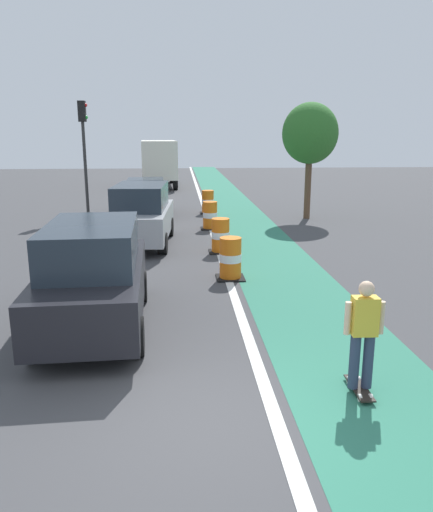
% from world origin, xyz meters
% --- Properties ---
extents(ground_plane, '(100.00, 100.00, 0.00)m').
position_xyz_m(ground_plane, '(0.00, 0.00, 0.00)').
color(ground_plane, '#424244').
extents(bike_lane_strip, '(2.50, 80.00, 0.01)m').
position_xyz_m(bike_lane_strip, '(2.40, 12.00, 0.00)').
color(bike_lane_strip, '#2D755B').
rests_on(bike_lane_strip, ground).
extents(lane_divider_stripe, '(0.20, 80.00, 0.01)m').
position_xyz_m(lane_divider_stripe, '(0.90, 12.00, 0.01)').
color(lane_divider_stripe, silver).
rests_on(lane_divider_stripe, ground).
extents(skateboarder_on_lane, '(0.57, 0.80, 1.69)m').
position_xyz_m(skateboarder_on_lane, '(2.25, 0.63, 0.91)').
color(skateboarder_on_lane, black).
rests_on(skateboarder_on_lane, ground).
extents(parked_suv_nearest, '(2.08, 4.68, 2.04)m').
position_xyz_m(parked_suv_nearest, '(-1.99, 3.50, 1.04)').
color(parked_suv_nearest, black).
rests_on(parked_suv_nearest, ground).
extents(parked_suv_second, '(2.11, 4.69, 2.04)m').
position_xyz_m(parked_suv_second, '(-1.62, 10.97, 1.04)').
color(parked_suv_second, '#9EA0A5').
rests_on(parked_suv_second, ground).
extents(parked_sedan_third, '(2.06, 4.18, 1.70)m').
position_xyz_m(parked_sedan_third, '(-1.88, 17.36, 0.83)').
color(parked_sedan_third, black).
rests_on(parked_sedan_third, ground).
extents(traffic_barrel_front, '(0.73, 0.73, 1.09)m').
position_xyz_m(traffic_barrel_front, '(0.96, 6.61, 0.53)').
color(traffic_barrel_front, orange).
rests_on(traffic_barrel_front, ground).
extents(traffic_barrel_mid, '(0.73, 0.73, 1.09)m').
position_xyz_m(traffic_barrel_mid, '(0.94, 9.58, 0.53)').
color(traffic_barrel_mid, orange).
rests_on(traffic_barrel_mid, ground).
extents(traffic_barrel_back, '(0.73, 0.73, 1.09)m').
position_xyz_m(traffic_barrel_back, '(0.86, 13.61, 0.53)').
color(traffic_barrel_back, orange).
rests_on(traffic_barrel_back, ground).
extents(traffic_barrel_far, '(0.73, 0.73, 1.09)m').
position_xyz_m(traffic_barrel_far, '(0.99, 17.63, 0.53)').
color(traffic_barrel_far, orange).
rests_on(traffic_barrel_far, ground).
extents(delivery_truck_down_block, '(2.77, 7.73, 3.23)m').
position_xyz_m(delivery_truck_down_block, '(-1.79, 30.25, 1.85)').
color(delivery_truck_down_block, silver).
rests_on(delivery_truck_down_block, ground).
extents(traffic_light_corner, '(0.41, 0.32, 5.10)m').
position_xyz_m(traffic_light_corner, '(-4.59, 17.57, 3.50)').
color(traffic_light_corner, '#2D2D2D').
rests_on(traffic_light_corner, ground).
extents(street_tree_sidewalk, '(2.40, 2.40, 5.00)m').
position_xyz_m(street_tree_sidewalk, '(5.32, 15.88, 3.67)').
color(street_tree_sidewalk, brown).
rests_on(street_tree_sidewalk, ground).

